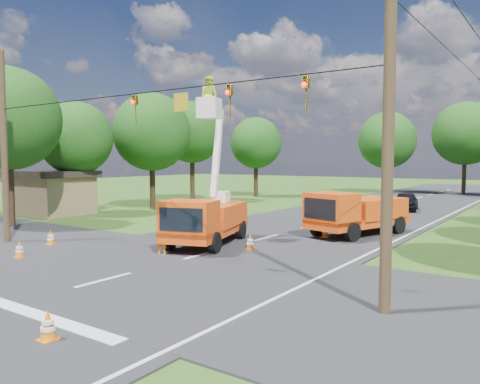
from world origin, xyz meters
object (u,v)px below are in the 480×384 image
Objects in this scene: pole_right_near at (389,113)px; tree_left_d at (152,132)px; second_truck at (356,213)px; tree_far_b at (465,133)px; traffic_cone_2 at (250,242)px; pole_left at (4,148)px; traffic_cone_3 at (325,231)px; shed at (52,192)px; tree_left_e at (192,132)px; traffic_cone_4 at (19,249)px; tree_left_c at (76,139)px; traffic_cone_5 at (51,238)px; bucket_truck at (206,209)px; traffic_cone_6 at (384,222)px; tree_left_f at (256,143)px; traffic_cone_1 at (48,325)px; distant_car at (406,201)px; tree_left_b at (8,119)px; tree_far_a at (387,140)px; ground_worker at (162,236)px.

pole_right_near is 1.08× the size of tree_left_d.
second_truck is 34.00m from tree_far_b.
pole_left is (-10.50, -5.08, 4.14)m from traffic_cone_2.
shed is (-20.36, -1.86, 1.26)m from traffic_cone_3.
traffic_cone_2 is 0.08× the size of tree_left_e.
tree_left_e is at bearing 115.30° from traffic_cone_4.
shed is at bearing 163.20° from pole_right_near.
tree_left_c is at bearing 160.20° from pole_right_near.
traffic_cone_5 is 17.20m from tree_left_d.
traffic_cone_6 is (5.11, 9.84, -1.31)m from bucket_truck.
shed is 22.60m from tree_left_f.
traffic_cone_2 is 29.98m from tree_left_f.
pole_left is at bearing -160.96° from traffic_cone_5.
traffic_cone_2 is 12.37m from pole_left.
tree_left_e reaches higher than traffic_cone_4.
distant_car is at bearing 91.71° from traffic_cone_1.
bucket_truck is 40.65m from tree_far_b.
tree_left_f reaches higher than shed.
pole_left is at bearing -122.13° from second_truck.
tree_left_f is (-0.30, 27.00, -0.62)m from tree_left_b.
tree_far_a is at bearing 52.99° from tree_left_f.
tree_left_b reaches higher than tree_left_d.
pole_left is 1.12× the size of tree_left_c.
traffic_cone_5 is at bearing -128.22° from traffic_cone_6.
tree_far_b is at bearing 90.07° from traffic_cone_1.
tree_far_b is at bearing 106.68° from second_truck.
pole_right_near is (15.70, -0.79, 4.75)m from traffic_cone_5.
tree_left_e is 24.09m from tree_far_a.
tree_left_b is 27.01m from tree_left_f.
tree_far_a is (-3.68, 38.09, 4.52)m from bucket_truck.
tree_left_d is (-17.13, -10.13, 5.39)m from distant_car.
tree_left_d is at bearing 119.40° from traffic_cone_4.
tree_left_c is (-18.63, -16.13, 4.71)m from distant_car.
traffic_cone_1 is 40.53m from tree_left_f.
tree_far_a is (10.00, 28.00, 0.06)m from tree_left_d.
second_truck is at bearing -97.79° from traffic_cone_6.
tree_left_b is at bearing -87.61° from tree_left_d.
tree_left_b is at bearing -103.36° from tree_far_a.
tree_far_a is at bearing 100.32° from distant_car.
pole_left is (-8.07, -2.11, 3.69)m from ground_worker.
tree_left_d is 15.01m from tree_left_f.
traffic_cone_5 is 0.09× the size of tree_left_c.
shed is 0.58× the size of tree_left_e.
tree_far_b is (19.80, 23.00, 0.32)m from tree_left_e.
tree_left_b is (-16.86, -6.86, 5.95)m from traffic_cone_3.
tree_left_f is at bearing 106.80° from ground_worker.
tree_far_b is (2.00, 39.92, 6.45)m from traffic_cone_2.
bucket_truck is 7.30m from traffic_cone_5.
tree_left_d is (-5.50, 15.00, 1.62)m from pole_left.
tree_left_b reaches higher than traffic_cone_6.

